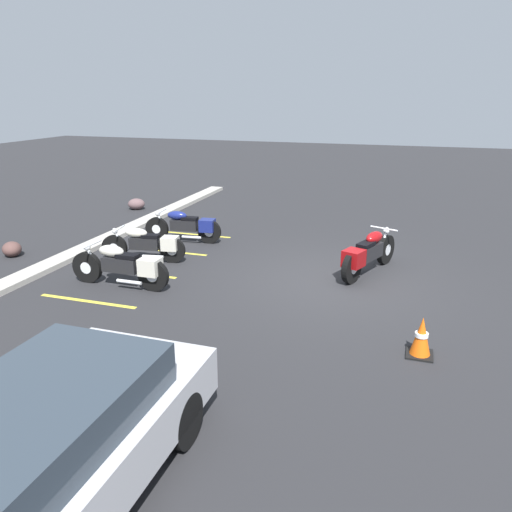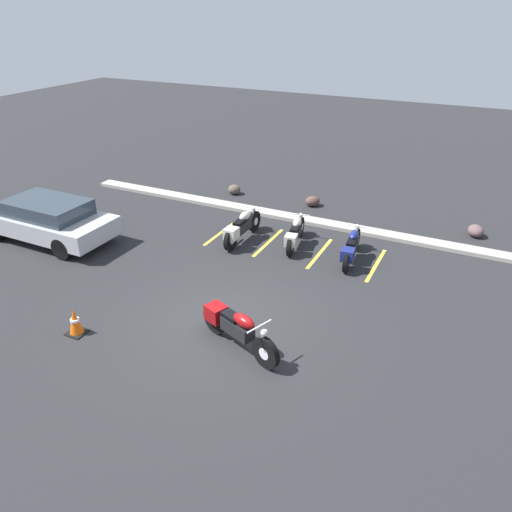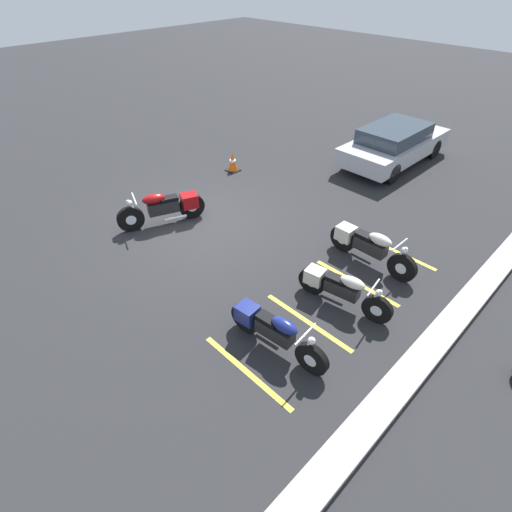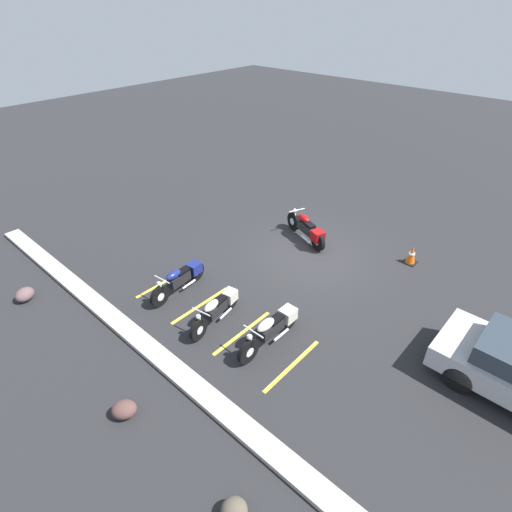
% 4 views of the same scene
% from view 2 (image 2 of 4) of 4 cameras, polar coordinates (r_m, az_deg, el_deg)
% --- Properties ---
extents(ground, '(60.00, 60.00, 0.00)m').
position_cam_2_polar(ground, '(11.56, -3.61, -7.59)').
color(ground, '#262628').
extents(motorcycle_maroon_featured, '(2.19, 1.05, 0.90)m').
position_cam_2_polar(motorcycle_maroon_featured, '(10.57, -2.37, -8.12)').
color(motorcycle_maroon_featured, black).
rests_on(motorcycle_maroon_featured, ground).
extents(parked_bike_0, '(0.62, 2.21, 0.87)m').
position_cam_2_polar(parked_bike_0, '(15.09, -1.71, 3.28)').
color(parked_bike_0, black).
rests_on(parked_bike_0, ground).
extents(parked_bike_1, '(0.68, 2.02, 0.80)m').
position_cam_2_polar(parked_bike_1, '(14.81, 4.49, 2.56)').
color(parked_bike_1, black).
rests_on(parked_bike_1, ground).
extents(parked_bike_2, '(0.61, 2.10, 0.83)m').
position_cam_2_polar(parked_bike_2, '(14.17, 10.85, 0.99)').
color(parked_bike_2, black).
rests_on(parked_bike_2, ground).
extents(car_silver, '(4.31, 1.83, 1.29)m').
position_cam_2_polar(car_silver, '(16.40, -22.77, 3.94)').
color(car_silver, black).
rests_on(car_silver, ground).
extents(concrete_curb, '(18.00, 0.50, 0.12)m').
position_cam_2_polar(concrete_curb, '(16.59, 7.08, 3.86)').
color(concrete_curb, '#A8A399').
rests_on(concrete_curb, ground).
extents(landscape_rock_0, '(0.64, 0.63, 0.37)m').
position_cam_2_polar(landscape_rock_0, '(19.06, -2.49, 7.60)').
color(landscape_rock_0, brown).
rests_on(landscape_rock_0, ground).
extents(landscape_rock_1, '(0.65, 0.70, 0.38)m').
position_cam_2_polar(landscape_rock_1, '(16.96, 23.82, 2.65)').
color(landscape_rock_1, brown).
rests_on(landscape_rock_1, ground).
extents(landscape_rock_2, '(0.68, 0.69, 0.36)m').
position_cam_2_polar(landscape_rock_2, '(18.01, 6.49, 6.25)').
color(landscape_rock_2, brown).
rests_on(landscape_rock_2, ground).
extents(traffic_cone, '(0.40, 0.40, 0.63)m').
position_cam_2_polar(traffic_cone, '(11.73, -19.97, -7.10)').
color(traffic_cone, black).
rests_on(traffic_cone, ground).
extents(stall_line_0, '(0.10, 2.10, 0.00)m').
position_cam_2_polar(stall_line_0, '(15.89, -4.02, 2.70)').
color(stall_line_0, gold).
rests_on(stall_line_0, ground).
extents(stall_line_1, '(0.10, 2.10, 0.00)m').
position_cam_2_polar(stall_line_1, '(15.20, 1.41, 1.57)').
color(stall_line_1, gold).
rests_on(stall_line_1, ground).
extents(stall_line_2, '(0.10, 2.10, 0.00)m').
position_cam_2_polar(stall_line_2, '(14.66, 7.30, 0.32)').
color(stall_line_2, gold).
rests_on(stall_line_2, ground).
extents(stall_line_3, '(0.10, 2.10, 0.00)m').
position_cam_2_polar(stall_line_3, '(14.30, 13.55, -1.01)').
color(stall_line_3, gold).
rests_on(stall_line_3, ground).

